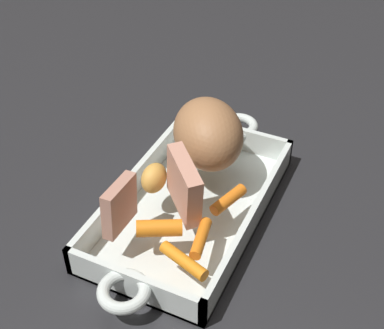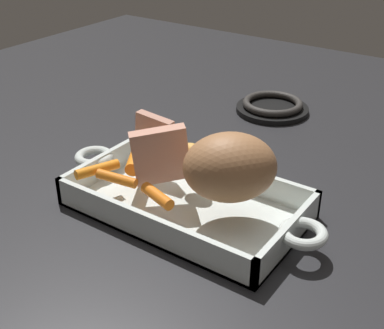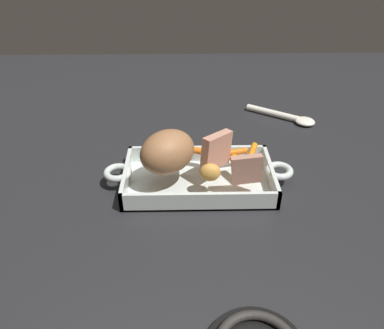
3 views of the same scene
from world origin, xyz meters
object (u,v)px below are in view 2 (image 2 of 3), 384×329
(pork_roast, at_px, (230,167))
(baby_carrot_short, at_px, (97,169))
(baby_carrot_center_right, at_px, (135,161))
(roast_slice_thick, at_px, (154,135))
(roast_slice_thin, at_px, (160,155))
(baby_carrot_long, at_px, (157,196))
(potato_golden_small, at_px, (191,156))
(baby_carrot_southwest, at_px, (117,179))
(roasting_dish, at_px, (186,203))
(stove_burner_rear, at_px, (272,107))

(pork_roast, height_order, baby_carrot_short, pork_roast)
(baby_carrot_center_right, bearing_deg, pork_roast, -177.83)
(roast_slice_thick, distance_m, roast_slice_thin, 0.09)
(baby_carrot_long, bearing_deg, roast_slice_thin, -57.12)
(baby_carrot_center_right, height_order, potato_golden_small, potato_golden_small)
(roast_slice_thick, relative_size, baby_carrot_southwest, 1.03)
(baby_carrot_southwest, distance_m, baby_carrot_long, 0.08)
(baby_carrot_center_right, distance_m, baby_carrot_long, 0.11)
(roasting_dish, xyz_separation_m, baby_carrot_southwest, (0.09, 0.05, 0.04))
(baby_carrot_center_right, relative_size, potato_golden_small, 1.27)
(pork_roast, height_order, baby_carrot_southwest, pork_roast)
(baby_carrot_center_right, xyz_separation_m, baby_carrot_long, (-0.09, 0.06, -0.00))
(potato_golden_small, bearing_deg, roasting_dish, 115.97)
(baby_carrot_southwest, xyz_separation_m, baby_carrot_long, (-0.08, 0.00, 0.00))
(roast_slice_thick, xyz_separation_m, potato_golden_small, (-0.08, 0.01, -0.01))
(potato_golden_small, height_order, stove_burner_rear, potato_golden_small)
(roast_slice_thin, relative_size, potato_golden_small, 1.78)
(roast_slice_thin, height_order, baby_carrot_center_right, roast_slice_thin)
(roast_slice_thick, relative_size, potato_golden_small, 1.43)
(roasting_dish, distance_m, potato_golden_small, 0.07)
(roast_slice_thick, relative_size, roast_slice_thin, 0.80)
(baby_carrot_center_right, bearing_deg, potato_golden_small, -147.55)
(roast_slice_thin, xyz_separation_m, potato_golden_small, (-0.02, -0.05, -0.02))
(baby_carrot_center_right, bearing_deg, stove_burner_rear, -93.61)
(baby_carrot_short, xyz_separation_m, baby_carrot_long, (-0.12, 0.01, 0.00))
(pork_roast, xyz_separation_m, baby_carrot_southwest, (0.16, 0.06, -0.04))
(roast_slice_thick, xyz_separation_m, baby_carrot_center_right, (-0.00, 0.05, -0.02))
(baby_carrot_southwest, bearing_deg, baby_carrot_long, 176.45)
(baby_carrot_southwest, relative_size, baby_carrot_long, 1.07)
(roasting_dish, relative_size, baby_carrot_long, 7.35)
(baby_carrot_southwest, height_order, baby_carrot_center_right, baby_carrot_center_right)
(roasting_dish, xyz_separation_m, pork_roast, (-0.07, -0.01, 0.08))
(potato_golden_small, bearing_deg, baby_carrot_southwest, 57.57)
(roast_slice_thick, distance_m, baby_carrot_southwest, 0.11)
(baby_carrot_southwest, height_order, stove_burner_rear, baby_carrot_southwest)
(baby_carrot_center_right, relative_size, stove_burner_rear, 0.38)
(roasting_dish, relative_size, roast_slice_thin, 5.38)
(roast_slice_thick, bearing_deg, roasting_dish, 151.87)
(baby_carrot_long, distance_m, potato_golden_small, 0.11)
(baby_carrot_southwest, height_order, baby_carrot_short, same)
(pork_roast, height_order, potato_golden_small, pork_roast)
(roasting_dish, xyz_separation_m, baby_carrot_long, (0.01, 0.06, 0.04))
(roast_slice_thick, xyz_separation_m, baby_carrot_long, (-0.09, 0.11, -0.02))
(pork_roast, distance_m, potato_golden_small, 0.10)
(baby_carrot_southwest, distance_m, stove_burner_rear, 0.48)
(roasting_dish, distance_m, baby_carrot_short, 0.14)
(potato_golden_small, bearing_deg, pork_roast, 156.32)
(baby_carrot_southwest, distance_m, potato_golden_small, 0.12)
(pork_roast, relative_size, baby_carrot_short, 1.86)
(baby_carrot_southwest, height_order, potato_golden_small, potato_golden_small)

